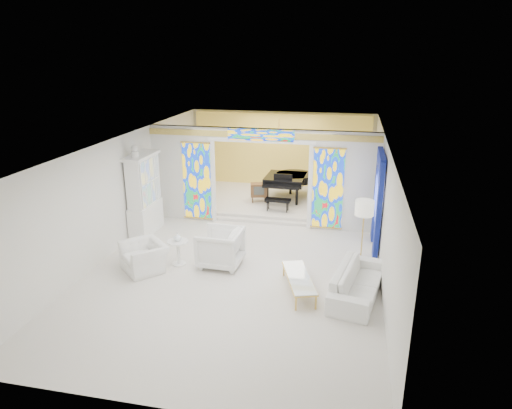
% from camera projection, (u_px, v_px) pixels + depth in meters
% --- Properties ---
extents(floor, '(12.00, 12.00, 0.00)m').
position_uv_depth(floor, '(247.00, 249.00, 12.52)').
color(floor, silver).
rests_on(floor, ground).
extents(ceiling, '(7.00, 12.00, 0.02)m').
position_uv_depth(ceiling, '(246.00, 141.00, 11.56)').
color(ceiling, white).
rests_on(ceiling, wall_back).
extents(wall_back, '(7.00, 0.02, 3.00)m').
position_uv_depth(wall_back, '(282.00, 151.00, 17.60)').
color(wall_back, silver).
rests_on(wall_back, floor).
extents(wall_front, '(7.00, 0.02, 3.00)m').
position_uv_depth(wall_front, '(152.00, 323.00, 6.48)').
color(wall_front, silver).
rests_on(wall_front, floor).
extents(wall_left, '(0.02, 12.00, 3.00)m').
position_uv_depth(wall_left, '(125.00, 189.00, 12.72)').
color(wall_left, silver).
rests_on(wall_left, floor).
extents(wall_right, '(0.02, 12.00, 3.00)m').
position_uv_depth(wall_right, '(383.00, 206.00, 11.36)').
color(wall_right, silver).
rests_on(wall_right, floor).
extents(partition_wall, '(7.00, 0.22, 3.00)m').
position_uv_depth(partition_wall, '(261.00, 173.00, 13.84)').
color(partition_wall, silver).
rests_on(partition_wall, floor).
extents(stained_glass_left, '(0.90, 0.04, 2.40)m').
position_uv_depth(stained_glass_left, '(197.00, 181.00, 14.25)').
color(stained_glass_left, gold).
rests_on(stained_glass_left, partition_wall).
extents(stained_glass_right, '(0.90, 0.04, 2.40)m').
position_uv_depth(stained_glass_right, '(328.00, 189.00, 13.46)').
color(stained_glass_right, gold).
rests_on(stained_glass_right, partition_wall).
extents(stained_glass_transom, '(2.00, 0.04, 0.34)m').
position_uv_depth(stained_glass_transom, '(261.00, 135.00, 13.37)').
color(stained_glass_transom, gold).
rests_on(stained_glass_transom, partition_wall).
extents(alcove_platform, '(6.80, 3.80, 0.18)m').
position_uv_depth(alcove_platform, '(273.00, 200.00, 16.29)').
color(alcove_platform, silver).
rests_on(alcove_platform, floor).
extents(gold_curtain_back, '(6.70, 0.10, 2.90)m').
position_uv_depth(gold_curtain_back, '(281.00, 151.00, 17.49)').
color(gold_curtain_back, '#F0D353').
rests_on(gold_curtain_back, wall_back).
extents(chandelier, '(0.48, 0.48, 0.30)m').
position_uv_depth(chandelier, '(279.00, 133.00, 15.37)').
color(chandelier, gold).
rests_on(chandelier, ceiling).
extents(blue_drapes, '(0.14, 1.85, 2.65)m').
position_uv_depth(blue_drapes, '(378.00, 195.00, 12.00)').
color(blue_drapes, navy).
rests_on(blue_drapes, wall_right).
extents(china_cabinet, '(0.56, 1.46, 2.72)m').
position_uv_depth(china_cabinet, '(144.00, 195.00, 13.33)').
color(china_cabinet, white).
rests_on(china_cabinet, floor).
extents(armchair_left, '(1.42, 1.41, 0.69)m').
position_uv_depth(armchair_left, '(144.00, 257.00, 11.25)').
color(armchair_left, silver).
rests_on(armchair_left, floor).
extents(armchair_right, '(1.10, 1.07, 0.96)m').
position_uv_depth(armchair_right, '(220.00, 248.00, 11.45)').
color(armchair_right, silver).
rests_on(armchair_right, floor).
extents(sofa, '(1.31, 2.40, 0.66)m').
position_uv_depth(sofa, '(357.00, 282.00, 10.05)').
color(sofa, white).
rests_on(sofa, floor).
extents(side_table, '(0.56, 0.56, 0.65)m').
position_uv_depth(side_table, '(178.00, 249.00, 11.50)').
color(side_table, white).
rests_on(side_table, floor).
extents(vase, '(0.27, 0.27, 0.21)m').
position_uv_depth(vase, '(177.00, 237.00, 11.39)').
color(vase, silver).
rests_on(vase, side_table).
extents(coffee_table, '(1.00, 1.75, 0.37)m').
position_uv_depth(coffee_table, '(299.00, 278.00, 10.22)').
color(coffee_table, white).
rests_on(coffee_table, floor).
extents(floor_lamp, '(0.58, 0.58, 1.83)m').
position_uv_depth(floor_lamp, '(364.00, 211.00, 10.79)').
color(floor_lamp, gold).
rests_on(floor_lamp, floor).
extents(grand_piano, '(1.67, 2.57, 1.02)m').
position_uv_depth(grand_piano, '(289.00, 179.00, 16.08)').
color(grand_piano, black).
rests_on(grand_piano, alcove_platform).
extents(tv_console, '(0.64, 0.51, 0.65)m').
position_uv_depth(tv_console, '(259.00, 190.00, 15.76)').
color(tv_console, brown).
rests_on(tv_console, alcove_platform).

